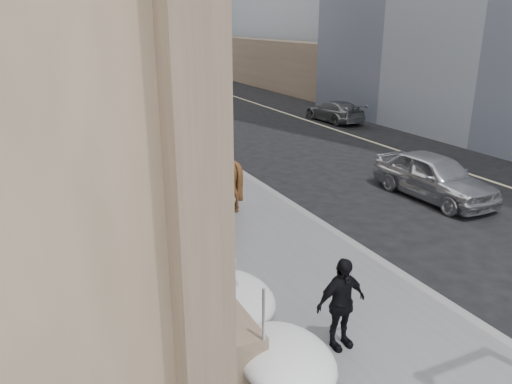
% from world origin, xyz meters
% --- Properties ---
extents(ground, '(140.00, 140.00, 0.00)m').
position_xyz_m(ground, '(0.00, 0.00, 0.00)').
color(ground, black).
rests_on(ground, ground).
extents(sidewalk, '(5.00, 80.00, 0.12)m').
position_xyz_m(sidewalk, '(0.00, 10.00, 0.06)').
color(sidewalk, '#58585B').
rests_on(sidewalk, ground).
extents(curb, '(0.24, 80.00, 0.12)m').
position_xyz_m(curb, '(2.62, 10.00, 0.06)').
color(curb, slate).
rests_on(curb, ground).
extents(lane_line, '(0.15, 70.00, 0.01)m').
position_xyz_m(lane_line, '(10.50, 10.00, 0.01)').
color(lane_line, '#BFB78C').
rests_on(lane_line, ground).
extents(far_podium, '(2.00, 80.00, 4.00)m').
position_xyz_m(far_podium, '(15.50, 10.00, 2.00)').
color(far_podium, brown).
rests_on(far_podium, ground).
extents(streetlight_mid, '(1.71, 0.24, 8.00)m').
position_xyz_m(streetlight_mid, '(2.74, 14.00, 4.58)').
color(streetlight_mid, '#2D2D30').
rests_on(streetlight_mid, ground).
extents(streetlight_far, '(1.71, 0.24, 8.00)m').
position_xyz_m(streetlight_far, '(2.74, 34.00, 4.58)').
color(streetlight_far, '#2D2D30').
rests_on(streetlight_far, ground).
extents(traffic_signal, '(4.10, 0.22, 6.00)m').
position_xyz_m(traffic_signal, '(2.07, 22.00, 4.00)').
color(traffic_signal, '#2D2D30').
rests_on(traffic_signal, ground).
extents(snow_bank, '(1.70, 18.10, 0.76)m').
position_xyz_m(snow_bank, '(-1.42, 8.11, 0.47)').
color(snow_bank, white).
rests_on(snow_bank, sidewalk).
extents(mounted_horse_left, '(1.16, 2.38, 2.65)m').
position_xyz_m(mounted_horse_left, '(-0.94, 3.28, 1.17)').
color(mounted_horse_left, '#412013').
rests_on(mounted_horse_left, sidewalk).
extents(mounted_horse_right, '(2.22, 2.32, 2.67)m').
position_xyz_m(mounted_horse_right, '(0.54, 6.01, 1.24)').
color(mounted_horse_right, '#4D2E16').
rests_on(mounted_horse_right, sidewalk).
extents(pedestrian, '(1.01, 0.46, 1.69)m').
position_xyz_m(pedestrian, '(-0.18, -1.73, 0.96)').
color(pedestrian, black).
rests_on(pedestrian, sidewalk).
extents(car_silver, '(1.91, 4.44, 1.49)m').
position_xyz_m(car_silver, '(7.22, 3.69, 0.75)').
color(car_silver, '#B2B4BA').
rests_on(car_silver, ground).
extents(car_grey, '(1.88, 4.23, 1.21)m').
position_xyz_m(car_grey, '(11.73, 16.13, 0.60)').
color(car_grey, slate).
rests_on(car_grey, ground).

